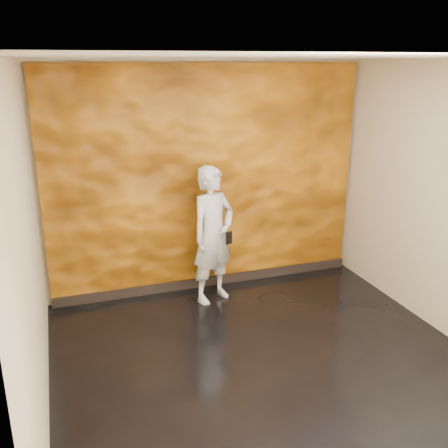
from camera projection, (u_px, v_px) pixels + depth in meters
The scene contains 5 objects.
room at pixel (275, 227), 4.31m from camera, with size 4.02×4.02×2.81m.
feature_wall at pixel (208, 181), 6.08m from camera, with size 3.90×0.06×2.75m, color orange.
baseboard at pixel (210, 281), 6.46m from camera, with size 3.90×0.04×0.12m, color black.
man at pixel (213, 235), 5.86m from camera, with size 0.60×0.39×1.65m, color #AAB1BA.
phone at pixel (229, 238), 5.70m from camera, with size 0.08×0.02×0.15m, color black.
Camera 1 is at (-1.74, -3.73, 2.77)m, focal length 40.00 mm.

